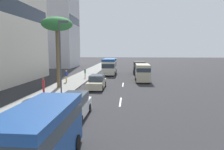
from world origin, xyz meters
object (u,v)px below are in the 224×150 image
object	(u,v)px
car_fifth	(97,82)
pedestrian_near_lamp	(44,85)
car_fourth	(74,106)
palm_tree	(57,26)
minibus_lead	(110,66)
van_sixth	(42,133)
pedestrian_by_tree	(66,75)
street_lamp	(61,51)
van_third	(142,72)
pedestrian_mid_block	(85,73)
van_second	(139,67)

from	to	relation	value
car_fifth	pedestrian_near_lamp	size ratio (longest dim) A/B	2.67
car_fourth	car_fifth	world-z (taller)	car_fifth
palm_tree	pedestrian_near_lamp	bearing A→B (deg)	178.82
car_fourth	minibus_lead	bearing A→B (deg)	179.53
minibus_lead	car_fourth	distance (m)	25.11
pedestrian_near_lamp	palm_tree	bearing A→B (deg)	-13.55
van_sixth	pedestrian_by_tree	xyz separation A→B (m)	(20.41, 5.31, -0.32)
van_sixth	pedestrian_by_tree	distance (m)	21.10
van_sixth	palm_tree	distance (m)	18.27
car_fifth	street_lamp	bearing A→B (deg)	-26.31
van_third	pedestrian_mid_block	distance (m)	9.26
car_fourth	pedestrian_mid_block	xyz separation A→B (m)	(18.74, 3.19, 0.27)
car_fifth	palm_tree	world-z (taller)	palm_tree
van_third	street_lamp	xyz separation A→B (m)	(-11.19, 8.45, 3.12)
van_sixth	palm_tree	xyz separation A→B (m)	(16.51, 5.04, 5.99)
car_fifth	van_sixth	distance (m)	16.80
van_second	car_fourth	size ratio (longest dim) A/B	1.19
street_lamp	car_fourth	bearing A→B (deg)	-154.66
van_sixth	van_second	bearing A→B (deg)	170.45
pedestrian_mid_block	van_sixth	bearing A→B (deg)	164.81
van_third	pedestrian_by_tree	xyz separation A→B (m)	(-2.35, 10.78, -0.36)
van_sixth	pedestrian_by_tree	world-z (taller)	van_sixth
pedestrian_near_lamp	palm_tree	distance (m)	7.62
van_second	palm_tree	bearing A→B (deg)	146.68
van_second	van_third	distance (m)	9.72
van_third	van_sixth	bearing A→B (deg)	166.50
pedestrian_by_tree	street_lamp	world-z (taller)	street_lamp
car_fourth	street_lamp	distance (m)	7.20
minibus_lead	car_fourth	xyz separation A→B (m)	(-25.09, 0.21, -0.89)
van_second	pedestrian_by_tree	world-z (taller)	van_second
palm_tree	van_third	bearing A→B (deg)	-59.24
car_fourth	pedestrian_by_tree	size ratio (longest dim) A/B	2.62
pedestrian_by_tree	street_lamp	xyz separation A→B (m)	(-8.84, -2.33, 3.48)
palm_tree	minibus_lead	bearing A→B (deg)	-18.40
van_second	minibus_lead	bearing A→B (deg)	103.34
minibus_lead	car_fifth	world-z (taller)	minibus_lead
car_fifth	car_fourth	bearing A→B (deg)	0.19
minibus_lead	pedestrian_near_lamp	world-z (taller)	minibus_lead
pedestrian_mid_block	van_second	bearing A→B (deg)	-72.93
van_sixth	street_lamp	xyz separation A→B (m)	(11.57, 2.99, 3.16)
van_second	pedestrian_near_lamp	bearing A→B (deg)	152.41
pedestrian_mid_block	street_lamp	xyz separation A→B (m)	(-13.22, -0.57, 3.53)
van_sixth	street_lamp	distance (m)	12.36
van_sixth	pedestrian_near_lamp	bearing A→B (deg)	-157.24
van_third	palm_tree	bearing A→B (deg)	120.76
pedestrian_mid_block	palm_tree	bearing A→B (deg)	146.54
van_third	van_sixth	world-z (taller)	van_third
van_second	van_third	world-z (taller)	van_third
minibus_lead	van_second	xyz separation A→B (m)	(1.34, -5.63, -0.27)
car_fourth	car_fifth	xyz separation A→B (m)	(10.73, 0.04, 0.00)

